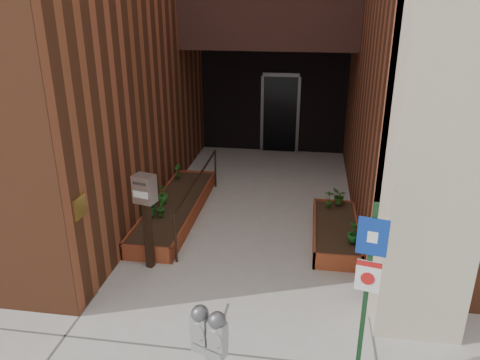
% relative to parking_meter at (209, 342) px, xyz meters
% --- Properties ---
extents(ground, '(80.00, 80.00, 0.00)m').
position_rel_parking_meter_xyz_m(ground, '(-0.23, 2.19, -1.22)').
color(ground, '#9E9991').
rests_on(ground, ground).
extents(planter_left, '(0.90, 3.60, 0.30)m').
position_rel_parking_meter_xyz_m(planter_left, '(-1.78, 4.89, -1.09)').
color(planter_left, brown).
rests_on(planter_left, ground).
extents(planter_right, '(0.80, 2.20, 0.30)m').
position_rel_parking_meter_xyz_m(planter_right, '(1.37, 4.39, -1.09)').
color(planter_right, brown).
rests_on(planter_right, ground).
extents(handrail, '(0.04, 3.34, 0.90)m').
position_rel_parking_meter_xyz_m(handrail, '(-1.28, 4.84, -0.47)').
color(handrail, black).
rests_on(handrail, ground).
extents(parking_meter, '(0.37, 0.24, 1.58)m').
position_rel_parking_meter_xyz_m(parking_meter, '(0.00, 0.00, 0.00)').
color(parking_meter, '#9D9D9F').
rests_on(parking_meter, ground).
extents(sign_post, '(0.31, 0.10, 2.27)m').
position_rel_parking_meter_xyz_m(sign_post, '(1.49, 0.98, 0.17)').
color(sign_post, '#12341A').
rests_on(sign_post, ground).
extents(payment_dropbox, '(0.37, 0.31, 1.61)m').
position_rel_parking_meter_xyz_m(payment_dropbox, '(-1.66, 2.99, -0.06)').
color(payment_dropbox, black).
rests_on(payment_dropbox, ground).
extents(shrub_left_a, '(0.52, 0.52, 0.41)m').
position_rel_parking_meter_xyz_m(shrub_left_a, '(-2.08, 4.25, -0.72)').
color(shrub_left_a, '#18551C').
rests_on(shrub_left_a, planter_left).
extents(shrub_left_b, '(0.22, 0.22, 0.33)m').
position_rel_parking_meter_xyz_m(shrub_left_b, '(-1.87, 4.27, -0.76)').
color(shrub_left_b, '#245D1A').
rests_on(shrub_left_b, planter_left).
extents(shrub_left_c, '(0.27, 0.27, 0.37)m').
position_rel_parking_meter_xyz_m(shrub_left_c, '(-2.01, 4.84, -0.73)').
color(shrub_left_c, '#23631C').
rests_on(shrub_left_c, planter_left).
extents(shrub_left_d, '(0.24, 0.24, 0.33)m').
position_rel_parking_meter_xyz_m(shrub_left_d, '(-2.08, 6.16, -0.76)').
color(shrub_left_d, '#1E5718').
rests_on(shrub_left_d, planter_left).
extents(shrub_right_a, '(0.22, 0.22, 0.35)m').
position_rel_parking_meter_xyz_m(shrub_right_a, '(1.62, 3.78, -0.74)').
color(shrub_right_a, '#175318').
rests_on(shrub_right_a, planter_right).
extents(shrub_right_b, '(0.22, 0.22, 0.35)m').
position_rel_parking_meter_xyz_m(shrub_right_b, '(1.26, 5.12, -0.74)').
color(shrub_right_b, '#29631C').
rests_on(shrub_right_b, planter_right).
extents(shrub_right_c, '(0.30, 0.30, 0.33)m').
position_rel_parking_meter_xyz_m(shrub_right_c, '(1.46, 5.29, -0.76)').
color(shrub_right_c, '#285618').
rests_on(shrub_right_c, planter_right).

